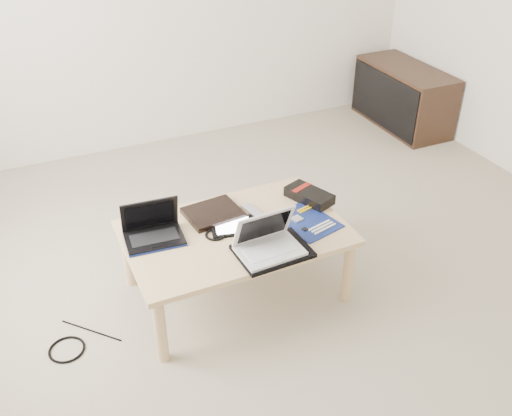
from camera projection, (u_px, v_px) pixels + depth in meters
name	position (u px, v px, depth m)	size (l,w,h in m)	color
ground	(296.00, 278.00, 3.18)	(4.00, 4.00, 0.00)	#AE9E8D
coffee_table	(236.00, 238.00, 2.90)	(1.10, 0.70, 0.40)	#DDBB85
media_cabinet	(403.00, 97.00, 4.77)	(0.41, 0.90, 0.50)	#3C2618
book	(213.00, 213.00, 2.98)	(0.30, 0.26, 0.03)	black
netbook	(153.00, 231.00, 2.80)	(0.30, 0.23, 0.20)	black
tablet	(233.00, 226.00, 2.89)	(0.26, 0.22, 0.01)	black
remote	(257.00, 215.00, 2.97)	(0.10, 0.24, 0.02)	silver
neoprene_sleeve	(273.00, 251.00, 2.71)	(0.34, 0.25, 0.02)	black
white_laptop	(268.00, 242.00, 2.68)	(0.31, 0.22, 0.20)	silver
motherboard	(307.00, 221.00, 2.94)	(0.31, 0.36, 0.01)	navy
gpu_box	(309.00, 195.00, 3.10)	(0.22, 0.29, 0.06)	black
cable_coil	(215.00, 235.00, 2.83)	(0.10, 0.10, 0.01)	black
floor_cable_coil	(67.00, 350.00, 2.72)	(0.17, 0.17, 0.01)	black
floor_cable_trail	(91.00, 331.00, 2.83)	(0.01, 0.01, 0.35)	black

